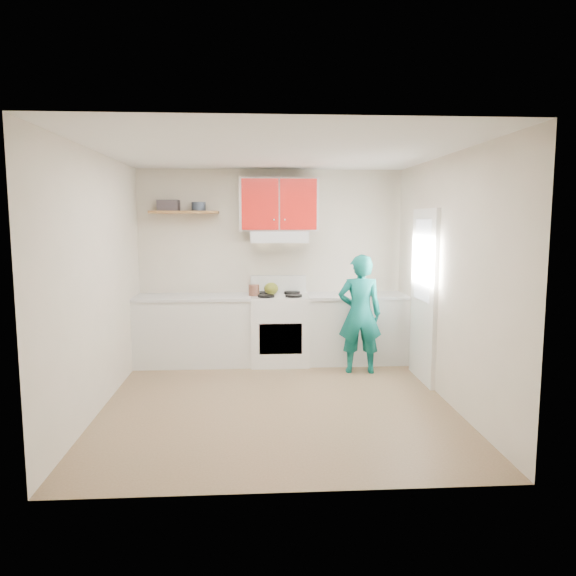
{
  "coord_description": "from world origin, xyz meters",
  "views": [
    {
      "loc": [
        -0.23,
        -5.47,
        1.92
      ],
      "look_at": [
        0.15,
        0.55,
        1.15
      ],
      "focal_mm": 33.39,
      "sensor_mm": 36.0,
      "label": 1
    }
  ],
  "objects": [
    {
      "name": "tin",
      "position": [
        -0.96,
        1.77,
        2.09
      ],
      "size": [
        0.22,
        0.22,
        0.11
      ],
      "primitive_type": "cylinder",
      "rotation": [
        0.0,
        0.0,
        -0.16
      ],
      "color": "#333D4C",
      "rests_on": "shelf"
    },
    {
      "name": "cutting_board",
      "position": [
        0.89,
        1.59,
        0.91
      ],
      "size": [
        0.36,
        0.3,
        0.02
      ],
      "primitive_type": "cube",
      "rotation": [
        0.0,
        0.0,
        -0.23
      ],
      "color": "olive",
      "rests_on": "counter_right"
    },
    {
      "name": "shelf",
      "position": [
        -1.15,
        1.75,
        2.02
      ],
      "size": [
        0.9,
        0.3,
        0.04
      ],
      "primitive_type": "cube",
      "color": "brown",
      "rests_on": "back_wall"
    },
    {
      "name": "person",
      "position": [
        1.09,
        1.07,
        0.75
      ],
      "size": [
        0.58,
        0.41,
        1.5
      ],
      "primitive_type": "imported",
      "rotation": [
        0.0,
        0.0,
        3.05
      ],
      "color": "#0B635C",
      "rests_on": "floor"
    },
    {
      "name": "stove",
      "position": [
        0.1,
        1.57,
        0.46
      ],
      "size": [
        0.76,
        0.65,
        0.92
      ],
      "primitive_type": "cube",
      "color": "white",
      "rests_on": "floor"
    },
    {
      "name": "books",
      "position": [
        -1.36,
        1.78,
        2.11
      ],
      "size": [
        0.28,
        0.21,
        0.14
      ],
      "primitive_type": "cube",
      "rotation": [
        0.0,
        0.0,
        -0.04
      ],
      "color": "#3F383D",
      "rests_on": "shelf"
    },
    {
      "name": "silicone_mat",
      "position": [
        1.47,
        1.58,
        0.9
      ],
      "size": [
        0.29,
        0.24,
        0.01
      ],
      "primitive_type": "cube",
      "rotation": [
        0.0,
        0.0,
        0.07
      ],
      "color": "red",
      "rests_on": "counter_right"
    },
    {
      "name": "front_wall",
      "position": [
        0.0,
        -1.9,
        1.3
      ],
      "size": [
        3.6,
        0.04,
        2.6
      ],
      "primitive_type": "cube",
      "color": "beige",
      "rests_on": "floor"
    },
    {
      "name": "door",
      "position": [
        1.78,
        0.7,
        1.02
      ],
      "size": [
        0.05,
        0.85,
        2.05
      ],
      "primitive_type": "cube",
      "color": "white",
      "rests_on": "floor"
    },
    {
      "name": "counter_left",
      "position": [
        -1.04,
        1.6,
        0.45
      ],
      "size": [
        1.52,
        0.6,
        0.9
      ],
      "primitive_type": "cube",
      "color": "silver",
      "rests_on": "floor"
    },
    {
      "name": "upper_cabinets",
      "position": [
        0.1,
        1.73,
        2.12
      ],
      "size": [
        1.02,
        0.33,
        0.7
      ],
      "primitive_type": "cube",
      "color": "#B6150F",
      "rests_on": "back_wall"
    },
    {
      "name": "door_glass",
      "position": [
        1.75,
        0.7,
        1.45
      ],
      "size": [
        0.01,
        0.55,
        0.95
      ],
      "primitive_type": "cube",
      "color": "white",
      "rests_on": "door"
    },
    {
      "name": "kettle",
      "position": [
        -0.01,
        1.66,
        1.0
      ],
      "size": [
        0.22,
        0.22,
        0.16
      ],
      "primitive_type": "ellipsoid",
      "rotation": [
        0.0,
        0.0,
        0.16
      ],
      "color": "olive",
      "rests_on": "stove"
    },
    {
      "name": "right_wall",
      "position": [
        1.8,
        0.0,
        1.3
      ],
      "size": [
        0.04,
        3.8,
        2.6
      ],
      "primitive_type": "cube",
      "color": "beige",
      "rests_on": "floor"
    },
    {
      "name": "floor",
      "position": [
        0.0,
        0.0,
        0.0
      ],
      "size": [
        3.8,
        3.8,
        0.0
      ],
      "primitive_type": "plane",
      "color": "brown",
      "rests_on": "ground"
    },
    {
      "name": "ceiling",
      "position": [
        0.0,
        0.0,
        2.6
      ],
      "size": [
        3.6,
        3.8,
        0.04
      ],
      "primitive_type": "cube",
      "color": "white",
      "rests_on": "floor"
    },
    {
      "name": "range_hood",
      "position": [
        0.1,
        1.68,
        1.7
      ],
      "size": [
        0.76,
        0.44,
        0.15
      ],
      "primitive_type": "cube",
      "color": "silver",
      "rests_on": "back_wall"
    },
    {
      "name": "crock",
      "position": [
        -0.24,
        1.58,
        0.98
      ],
      "size": [
        0.16,
        0.16,
        0.17
      ],
      "primitive_type": "cylinder",
      "rotation": [
        0.0,
        0.0,
        0.15
      ],
      "color": "brown",
      "rests_on": "counter_left"
    },
    {
      "name": "counter_right",
      "position": [
        1.14,
        1.6,
        0.45
      ],
      "size": [
        1.32,
        0.6,
        0.9
      ],
      "primitive_type": "cube",
      "color": "silver",
      "rests_on": "floor"
    },
    {
      "name": "left_wall",
      "position": [
        -1.8,
        0.0,
        1.3
      ],
      "size": [
        0.04,
        3.8,
        2.6
      ],
      "primitive_type": "cube",
      "color": "beige",
      "rests_on": "floor"
    },
    {
      "name": "back_wall",
      "position": [
        0.0,
        1.9,
        1.3
      ],
      "size": [
        3.6,
        0.04,
        2.6
      ],
      "primitive_type": "cube",
      "color": "beige",
      "rests_on": "floor"
    }
  ]
}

